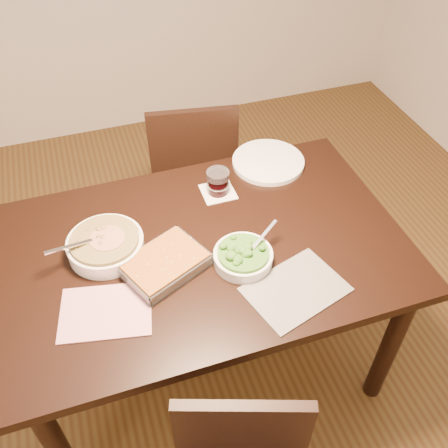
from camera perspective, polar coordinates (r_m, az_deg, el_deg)
name	(u,v)px	position (r m, az deg, el deg)	size (l,w,h in m)	color
ground	(209,357)	(2.35, -1.72, -15.00)	(4.00, 4.00, 0.00)	#462C14
table	(205,263)	(1.82, -2.15, -4.49)	(1.40, 0.90, 0.75)	black
magazine_a	(106,312)	(1.61, -13.36, -9.71)	(0.28, 0.21, 0.01)	#B93459
magazine_b	(296,289)	(1.63, 8.18, -7.41)	(0.31, 0.22, 0.01)	#232229
coaster	(218,192)	(1.95, -0.68, 3.70)	(0.13, 0.13, 0.00)	white
stew_bowl	(105,244)	(1.75, -13.39, -2.28)	(0.28, 0.26, 0.10)	white
broccoli_bowl	(243,256)	(1.67, 2.20, -3.70)	(0.21, 0.20, 0.08)	white
baking_dish	(164,264)	(1.67, -6.83, -4.52)	(0.33, 0.29, 0.05)	silver
wine_tumbler	(218,181)	(1.91, -0.70, 4.89)	(0.09, 0.09, 0.10)	black
dinner_plate	(268,162)	(2.09, 5.07, 7.10)	(0.30, 0.30, 0.02)	white
chair_far	(193,166)	(2.51, -3.56, 6.65)	(0.47, 0.47, 0.87)	black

